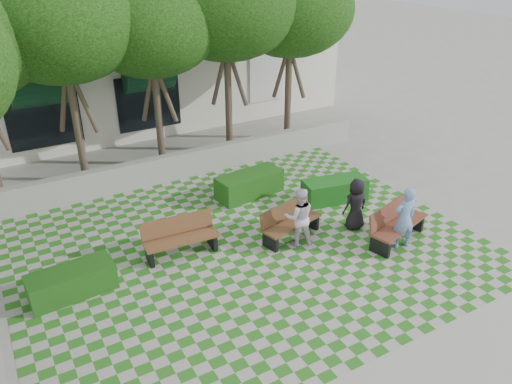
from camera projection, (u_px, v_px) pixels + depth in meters
ground at (268, 268)px, 12.72m from camera, size 90.00×90.00×0.00m
lawn at (249, 249)px, 13.49m from camera, size 12.00×12.00×0.00m
retaining_wall at (176, 166)px, 17.30m from camera, size 15.00×0.36×0.90m
bench_east at (396, 224)px, 13.70m from camera, size 2.16×1.23×1.08m
bench_mid at (290, 222)px, 13.87m from camera, size 1.96×1.03×0.98m
bench_west at (180, 238)px, 13.11m from camera, size 1.99×0.78×1.02m
hedge_east at (335, 190)px, 15.88m from camera, size 2.15×1.18×0.71m
hedge_midright at (249, 184)px, 16.16m from camera, size 2.27×1.12×0.77m
hedge_west at (72, 282)px, 11.67m from camera, size 2.01×0.92×0.68m
person_blue at (404, 218)px, 13.22m from camera, size 0.71×0.53×1.79m
person_dark at (356, 204)px, 14.17m from camera, size 0.77×0.52×1.54m
person_white at (299, 217)px, 13.39m from camera, size 0.99×0.89×1.67m
tree_row at (106, 30)px, 14.12m from camera, size 17.70×13.40×7.41m
building at (128, 60)px, 22.84m from camera, size 18.00×8.92×5.15m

